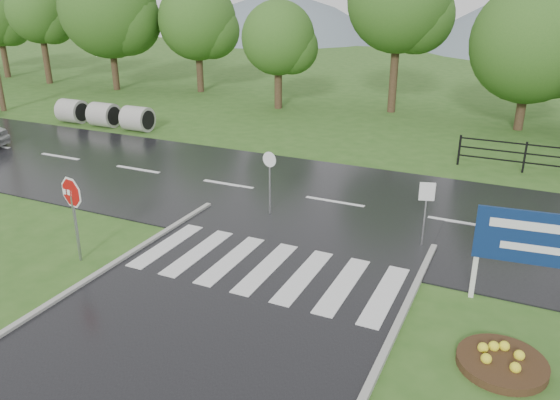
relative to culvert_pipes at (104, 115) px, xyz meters
The scene contains 11 objects.
ground 20.59m from the culvert_pipes, 46.78° to the right, with size 120.00×120.00×0.00m, color #325C1E.
main_road 14.97m from the culvert_pipes, 19.53° to the right, with size 90.00×8.00×0.04m, color black.
crosswalk 17.29m from the culvert_pipes, 35.36° to the right, with size 6.50×2.80×0.02m.
hills 55.40m from the culvert_pipes, 70.62° to the left, with size 102.00×48.00×48.00m.
treeline 17.58m from the culvert_pipes, 30.81° to the left, with size 83.20×5.20×10.00m.
culvert_pipes is the anchor object (origin of this frame).
stop_sign 15.02m from the culvert_pipes, 50.47° to the right, with size 1.04×0.24×2.39m.
estate_billboard 22.06m from the culvert_pipes, 24.52° to the right, with size 2.59×0.34×2.27m.
flower_bed 22.79m from the culvert_pipes, 30.23° to the right, with size 1.63×1.63×0.33m.
reg_sign_small 18.70m from the culvert_pipes, 22.09° to the right, with size 0.40×0.13×1.84m.
reg_sign_round 14.34m from the culvert_pipes, 28.27° to the right, with size 0.47×0.10×2.02m.
Camera 1 is at (5.41, -5.71, 6.54)m, focal length 35.00 mm.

